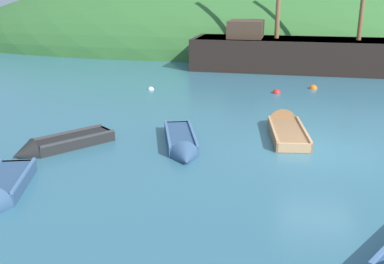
# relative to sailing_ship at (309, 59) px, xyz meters

# --- Properties ---
(ground_plane) EXTENTS (120.00, 120.00, 0.00)m
(ground_plane) POSITION_rel_sailing_ship_xyz_m (-1.20, -15.60, -0.76)
(ground_plane) COLOR teal
(shore_hill) EXTENTS (51.42, 20.38, 12.52)m
(shore_hill) POSITION_rel_sailing_ship_xyz_m (-6.71, 12.43, -0.76)
(shore_hill) COLOR #387033
(shore_hill) RESTS_ON ground
(sailing_ship) EXTENTS (18.14, 5.33, 11.26)m
(sailing_ship) POSITION_rel_sailing_ship_xyz_m (0.00, 0.00, 0.00)
(sailing_ship) COLOR black
(sailing_ship) RESTS_ON ground
(rowboat_center) EXTENTS (1.65, 3.09, 0.96)m
(rowboat_center) POSITION_rel_sailing_ship_xyz_m (-9.73, -20.02, -0.65)
(rowboat_center) COLOR #335175
(rowboat_center) RESTS_ON ground
(rowboat_far) EXTENTS (1.39, 3.92, 1.10)m
(rowboat_far) POSITION_rel_sailing_ship_xyz_m (-2.25, -13.62, -0.66)
(rowboat_far) COLOR #9E7047
(rowboat_far) RESTS_ON ground
(rowboat_near_dock) EXTENTS (1.78, 3.73, 0.89)m
(rowboat_near_dock) POSITION_rel_sailing_ship_xyz_m (-5.77, -15.82, -0.65)
(rowboat_near_dock) COLOR #335175
(rowboat_near_dock) RESTS_ON ground
(rowboat_outer_right) EXTENTS (2.89, 3.12, 0.88)m
(rowboat_outer_right) POSITION_rel_sailing_ship_xyz_m (-9.73, -16.50, -0.65)
(rowboat_outer_right) COLOR black
(rowboat_outer_right) RESTS_ON ground
(buoy_red) EXTENTS (0.43, 0.43, 0.43)m
(buoy_red) POSITION_rel_sailing_ship_xyz_m (-2.31, -7.08, -0.76)
(buoy_red) COLOR red
(buoy_red) RESTS_ON ground
(buoy_white) EXTENTS (0.33, 0.33, 0.33)m
(buoy_white) POSITION_rel_sailing_ship_xyz_m (-8.84, -7.21, -0.76)
(buoy_white) COLOR white
(buoy_white) RESTS_ON ground
(buoy_orange) EXTENTS (0.44, 0.44, 0.44)m
(buoy_orange) POSITION_rel_sailing_ship_xyz_m (-0.33, -5.72, -0.76)
(buoy_orange) COLOR orange
(buoy_orange) RESTS_ON ground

